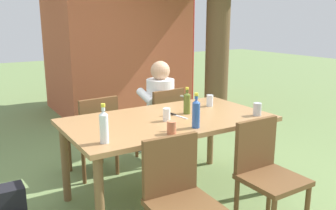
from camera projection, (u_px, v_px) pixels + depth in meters
The scene contains 16 objects.
ground_plane at pixel (168, 196), 3.43m from camera, with size 24.00×24.00×0.00m, color #6B844C.
dining_table at pixel (168, 127), 3.26m from camera, with size 1.82×1.02×0.77m.
chair_far_right at pixel (162, 120), 4.20m from camera, with size 0.48×0.48×0.87m.
chair_near_left at pixel (179, 195), 2.44m from camera, with size 0.46×0.46×0.87m.
chair_near_right at pixel (266, 169), 2.85m from camera, with size 0.45×0.45×0.87m.
chair_far_left at pixel (95, 132), 3.78m from camera, with size 0.48×0.48×0.87m.
person_in_white_shirt at pixel (157, 105), 4.24m from camera, with size 0.47×0.61×1.18m.
bottle_olive at pixel (187, 102), 3.37m from camera, with size 0.06×0.06×0.25m.
bottle_blue at pixel (196, 113), 2.93m from camera, with size 0.06×0.06×0.29m.
bottle_clear at pixel (104, 126), 2.57m from camera, with size 0.06×0.06×0.29m.
cup_terracotta at pixel (172, 127), 2.80m from camera, with size 0.07×0.07×0.10m, color #BC6B47.
cup_white at pixel (167, 115), 3.14m from camera, with size 0.06×0.06×0.11m, color white.
cup_glass at pixel (210, 101), 3.67m from camera, with size 0.07×0.07×0.12m, color silver.
cup_steel at pixel (257, 109), 3.32m from camera, with size 0.08×0.08×0.12m, color #B2B7BC.
table_knife at pixel (177, 115), 3.31m from camera, with size 0.06×0.24×0.01m.
brick_kiosk at pixel (115, 24), 6.45m from camera, with size 2.52×2.00×2.94m.
Camera 1 is at (-1.63, -2.67, 1.65)m, focal length 38.60 mm.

